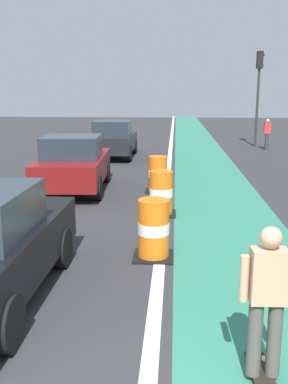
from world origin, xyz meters
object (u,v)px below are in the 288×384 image
(traffic_barrel_back, at_px, (158,175))
(traffic_light_corner, at_px, (259,82))
(parked_sedan_second, at_px, (74,164))
(parked_sedan_third, at_px, (113,139))
(skateboarder_on_lane, at_px, (267,301))
(traffic_barrel_mid, at_px, (161,194))
(traffic_barrel_front, at_px, (154,230))
(pedestrian_crossing, at_px, (267,133))

(traffic_barrel_back, distance_m, traffic_light_corner, 13.15)
(parked_sedan_second, relative_size, parked_sedan_third, 1.02)
(skateboarder_on_lane, xyz_separation_m, traffic_barrel_back, (-1.46, 8.88, -0.38))
(parked_sedan_second, xyz_separation_m, parked_sedan_third, (0.21, 7.11, 0.00))
(traffic_barrel_mid, relative_size, traffic_light_corner, 0.21)
(parked_sedan_second, relative_size, traffic_barrel_back, 3.85)
(skateboarder_on_lane, height_order, traffic_light_corner, traffic_light_corner)
(traffic_barrel_front, distance_m, pedestrian_crossing, 16.61)
(parked_sedan_third, xyz_separation_m, traffic_barrel_back, (2.34, -7.08, -0.30))
(traffic_barrel_front, bearing_deg, parked_sedan_third, 101.24)
(traffic_barrel_front, height_order, traffic_barrel_mid, same)
(traffic_barrel_mid, bearing_deg, parked_sedan_third, 104.75)
(traffic_barrel_mid, distance_m, traffic_light_corner, 15.41)
(parked_sedan_second, xyz_separation_m, traffic_light_corner, (7.53, 11.84, 2.67))
(traffic_light_corner, bearing_deg, skateboarder_on_lane, -99.65)
(traffic_barrel_mid, xyz_separation_m, traffic_barrel_back, (-0.19, 2.53, 0.00))
(parked_sedan_second, height_order, traffic_light_corner, traffic_light_corner)
(skateboarder_on_lane, relative_size, parked_sedan_third, 0.41)
(parked_sedan_third, distance_m, traffic_barrel_front, 12.77)
(parked_sedan_third, height_order, traffic_barrel_front, parked_sedan_third)
(pedestrian_crossing, bearing_deg, skateboarder_on_lane, -101.28)
(parked_sedan_second, bearing_deg, traffic_barrel_front, -63.49)
(parked_sedan_second, distance_m, traffic_barrel_mid, 3.72)
(traffic_barrel_front, distance_m, traffic_light_corner, 18.16)
(skateboarder_on_lane, bearing_deg, parked_sedan_second, 114.40)
(parked_sedan_second, bearing_deg, parked_sedan_third, 88.28)
(parked_sedan_third, relative_size, traffic_barrel_front, 3.77)
(skateboarder_on_lane, xyz_separation_m, pedestrian_crossing, (3.84, 19.23, -0.05))
(traffic_light_corner, bearing_deg, parked_sedan_second, -122.45)
(parked_sedan_third, bearing_deg, traffic_light_corner, 32.90)
(parked_sedan_third, bearing_deg, skateboarder_on_lane, -76.60)
(parked_sedan_third, distance_m, pedestrian_crossing, 8.31)
(parked_sedan_third, bearing_deg, traffic_barrel_back, -71.67)
(skateboarder_on_lane, bearing_deg, traffic_barrel_front, 110.91)
(skateboarder_on_lane, height_order, traffic_barrel_back, skateboarder_on_lane)
(traffic_barrel_front, height_order, traffic_barrel_back, same)
(traffic_barrel_back, bearing_deg, skateboarder_on_lane, -80.69)
(skateboarder_on_lane, distance_m, traffic_barrel_back, 9.01)
(traffic_barrel_mid, bearing_deg, pedestrian_crossing, 68.38)
(traffic_barrel_mid, height_order, traffic_light_corner, traffic_light_corner)
(traffic_barrel_mid, distance_m, pedestrian_crossing, 13.86)
(skateboarder_on_lane, distance_m, traffic_light_corner, 21.15)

